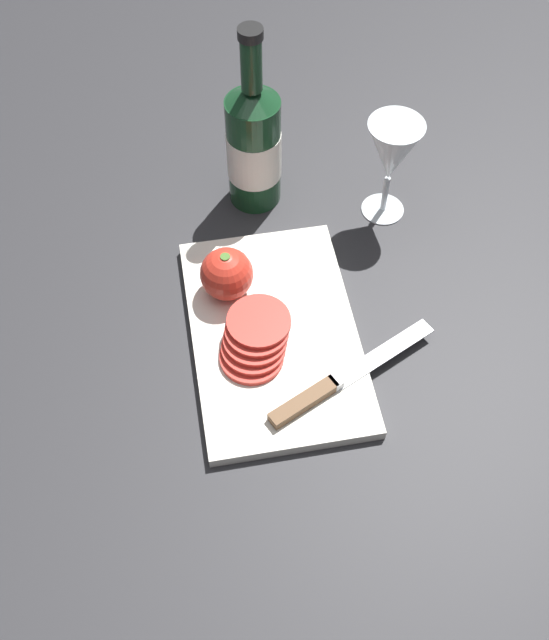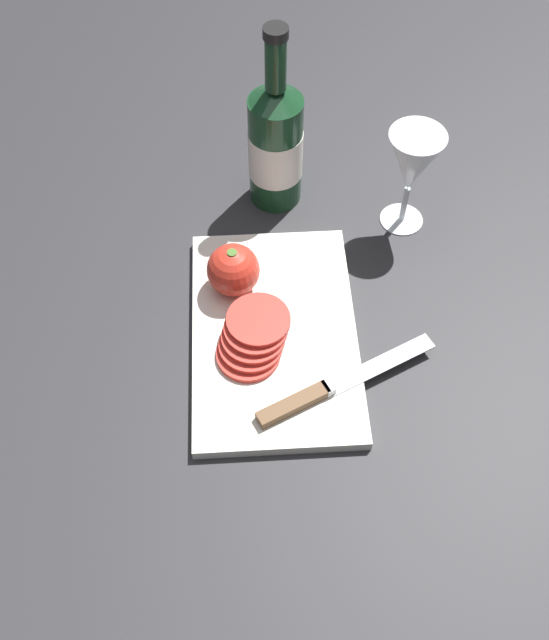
{
  "view_description": "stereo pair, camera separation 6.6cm",
  "coord_description": "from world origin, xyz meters",
  "px_view_note": "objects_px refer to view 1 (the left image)",
  "views": [
    {
      "loc": [
        -0.56,
        0.12,
        0.86
      ],
      "look_at": [
        -0.0,
        0.02,
        0.05
      ],
      "focal_mm": 42.0,
      "sensor_mm": 36.0,
      "label": 1
    },
    {
      "loc": [
        -0.57,
        0.05,
        0.86
      ],
      "look_at": [
        -0.0,
        0.02,
        0.05
      ],
      "focal_mm": 42.0,
      "sensor_mm": 36.0,
      "label": 2
    }
  ],
  "objects_px": {
    "wine_bottle": "(252,145)",
    "tomato_slice_stack_near": "(255,339)",
    "whole_tomato": "(227,274)",
    "knife": "(323,390)",
    "wine_glass": "(392,155)"
  },
  "relations": [
    {
      "from": "wine_bottle",
      "to": "tomato_slice_stack_near",
      "type": "relative_size",
      "value": 2.52
    },
    {
      "from": "whole_tomato",
      "to": "knife",
      "type": "xyz_separation_m",
      "value": [
        -0.18,
        -0.1,
        -0.03
      ]
    },
    {
      "from": "wine_bottle",
      "to": "knife",
      "type": "xyz_separation_m",
      "value": [
        -0.38,
        -0.03,
        -0.08
      ]
    },
    {
      "from": "whole_tomato",
      "to": "knife",
      "type": "height_order",
      "value": "whole_tomato"
    },
    {
      "from": "wine_bottle",
      "to": "whole_tomato",
      "type": "relative_size",
      "value": 3.97
    },
    {
      "from": "wine_bottle",
      "to": "tomato_slice_stack_near",
      "type": "height_order",
      "value": "wine_bottle"
    },
    {
      "from": "wine_glass",
      "to": "tomato_slice_stack_near",
      "type": "relative_size",
      "value": 1.43
    },
    {
      "from": "tomato_slice_stack_near",
      "to": "wine_bottle",
      "type": "bearing_deg",
      "value": -8.66
    },
    {
      "from": "wine_bottle",
      "to": "knife",
      "type": "bearing_deg",
      "value": -175.43
    },
    {
      "from": "wine_glass",
      "to": "tomato_slice_stack_near",
      "type": "bearing_deg",
      "value": 133.86
    },
    {
      "from": "whole_tomato",
      "to": "knife",
      "type": "bearing_deg",
      "value": -152.07
    },
    {
      "from": "whole_tomato",
      "to": "tomato_slice_stack_near",
      "type": "bearing_deg",
      "value": -167.12
    },
    {
      "from": "wine_bottle",
      "to": "knife",
      "type": "relative_size",
      "value": 1.22
    },
    {
      "from": "wine_bottle",
      "to": "tomato_slice_stack_near",
      "type": "bearing_deg",
      "value": 171.34
    },
    {
      "from": "wine_bottle",
      "to": "whole_tomato",
      "type": "distance_m",
      "value": 0.21
    }
  ]
}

